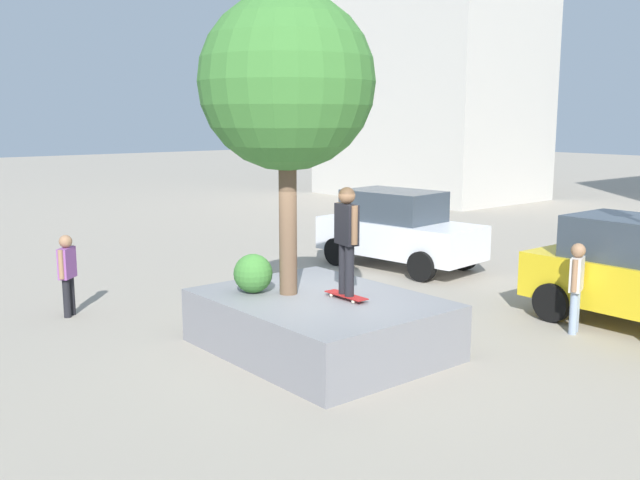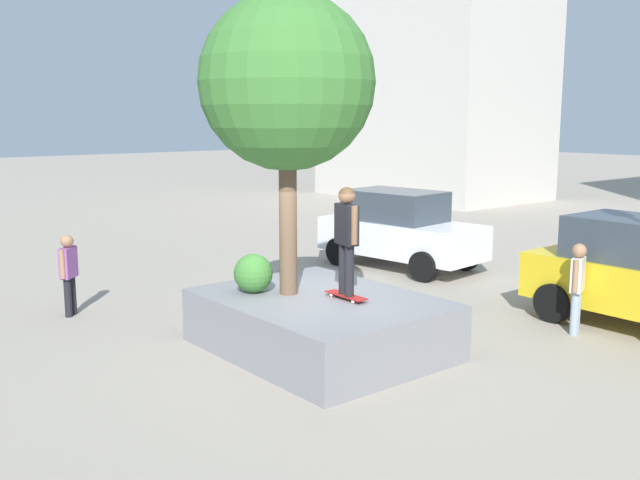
{
  "view_description": "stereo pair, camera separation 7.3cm",
  "coord_description": "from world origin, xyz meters",
  "views": [
    {
      "loc": [
        8.45,
        -6.88,
        3.63
      ],
      "look_at": [
        0.1,
        -0.04,
        1.77
      ],
      "focal_mm": 40.08,
      "sensor_mm": 36.0,
      "label": 1
    },
    {
      "loc": [
        8.5,
        -6.82,
        3.63
      ],
      "look_at": [
        0.1,
        -0.04,
        1.77
      ],
      "focal_mm": 40.08,
      "sensor_mm": 36.0,
      "label": 2
    }
  ],
  "objects": [
    {
      "name": "skateboard",
      "position": [
        0.47,
        0.18,
        0.92
      ],
      "size": [
        0.8,
        0.23,
        0.07
      ],
      "color": "#A51E1E",
      "rests_on": "planter_ledge"
    },
    {
      "name": "plaza_tree",
      "position": [
        -0.38,
        -0.3,
        4.13
      ],
      "size": [
        2.68,
        2.68,
        4.63
      ],
      "color": "brown",
      "rests_on": "planter_ledge"
    },
    {
      "name": "skateboarder",
      "position": [
        0.47,
        0.18,
        1.89
      ],
      "size": [
        0.55,
        0.27,
        1.66
      ],
      "color": "black",
      "rests_on": "skateboard"
    },
    {
      "name": "planter_ledge",
      "position": [
        0.1,
        -0.04,
        0.43
      ],
      "size": [
        3.68,
        2.83,
        0.87
      ],
      "primitive_type": "cube",
      "color": "gray",
      "rests_on": "ground"
    },
    {
      "name": "police_car",
      "position": [
        -3.59,
        5.42,
        0.95
      ],
      "size": [
        4.2,
        2.26,
        1.87
      ],
      "color": "white",
      "rests_on": "ground"
    },
    {
      "name": "passerby_with_bag",
      "position": [
        2.13,
        3.88,
        0.9
      ],
      "size": [
        0.32,
        0.5,
        1.55
      ],
      "color": "#8C9EB7",
      "rests_on": "ground"
    },
    {
      "name": "bystander_watching",
      "position": [
        -4.34,
        -2.38,
        0.88
      ],
      "size": [
        0.4,
        0.42,
        1.52
      ],
      "color": "black",
      "rests_on": "ground"
    },
    {
      "name": "boxwood_shrub",
      "position": [
        -0.79,
        -0.68,
        1.18
      ],
      "size": [
        0.62,
        0.62,
        0.62
      ],
      "primitive_type": "sphere",
      "color": "#3D7A33",
      "rests_on": "planter_ledge"
    },
    {
      "name": "ground_plane",
      "position": [
        0.0,
        0.0,
        0.0
      ],
      "size": [
        120.0,
        120.0,
        0.0
      ],
      "primitive_type": "plane",
      "color": "#9E9384"
    }
  ]
}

